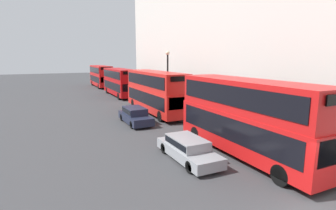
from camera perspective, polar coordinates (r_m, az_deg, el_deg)
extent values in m
cube|color=red|center=(16.08, 16.55, -5.42)|extent=(2.55, 10.44, 2.29)
cube|color=red|center=(15.66, 16.94, 1.90)|extent=(2.50, 10.23, 1.85)
cube|color=black|center=(16.01, 16.60, -4.47)|extent=(2.59, 9.61, 1.28)
cube|color=black|center=(15.65, 16.95, 2.24)|extent=(2.59, 9.61, 1.11)
cube|color=black|center=(12.79, 32.58, -8.56)|extent=(2.17, 0.06, 1.15)
cylinder|color=black|center=(13.27, 23.39, -13.82)|extent=(0.30, 1.00, 1.00)
cylinder|color=black|center=(14.95, 29.18, -11.56)|extent=(0.30, 1.00, 1.00)
cylinder|color=black|center=(18.47, 6.18, -6.23)|extent=(0.30, 1.00, 1.00)
cylinder|color=black|center=(19.71, 11.77, -5.33)|extent=(0.30, 1.00, 1.00)
cube|color=red|center=(27.41, -2.76, 1.25)|extent=(2.55, 10.91, 2.16)
cube|color=red|center=(27.17, -2.80, 5.39)|extent=(2.50, 10.70, 1.80)
cube|color=black|center=(27.38, -2.76, 1.79)|extent=(2.59, 10.04, 1.21)
cube|color=black|center=(27.17, -2.80, 5.58)|extent=(2.59, 10.04, 1.08)
cube|color=black|center=(22.51, 2.63, 0.39)|extent=(2.17, 0.06, 1.08)
cube|color=black|center=(22.25, 2.68, 5.70)|extent=(1.78, 0.06, 0.43)
cylinder|color=black|center=(23.67, -1.60, -2.48)|extent=(0.30, 1.00, 1.00)
cylinder|color=black|center=(24.66, 3.18, -1.98)|extent=(0.30, 1.00, 1.00)
cylinder|color=black|center=(30.75, -7.49, 0.40)|extent=(0.30, 1.00, 1.00)
cylinder|color=black|center=(31.51, -3.60, 0.71)|extent=(0.30, 1.00, 1.00)
cube|color=#B20C0F|center=(40.35, -10.43, 3.90)|extent=(2.55, 10.43, 2.02)
cube|color=#B20C0F|center=(40.19, -10.52, 6.54)|extent=(2.50, 10.23, 1.70)
cube|color=black|center=(40.33, -10.44, 4.24)|extent=(2.59, 9.60, 1.13)
cube|color=black|center=(40.19, -10.52, 6.66)|extent=(2.59, 9.60, 1.02)
cube|color=black|center=(35.36, -8.21, 3.74)|extent=(2.17, 0.06, 1.01)
cube|color=black|center=(35.19, -8.29, 6.92)|extent=(1.78, 0.06, 0.41)
cylinder|color=black|center=(36.70, -10.58, 1.92)|extent=(0.30, 1.00, 1.00)
cylinder|color=black|center=(37.34, -7.25, 2.16)|extent=(0.30, 1.00, 1.00)
cylinder|color=black|center=(43.67, -13.08, 3.14)|extent=(0.30, 1.00, 1.00)
cylinder|color=black|center=(44.21, -10.24, 3.33)|extent=(0.30, 1.00, 1.00)
cube|color=red|center=(53.67, -14.35, 5.31)|extent=(2.55, 10.12, 2.04)
cube|color=red|center=(53.55, -14.44, 7.34)|extent=(2.50, 9.92, 1.76)
cube|color=black|center=(53.65, -14.36, 5.57)|extent=(2.59, 9.31, 1.14)
cube|color=black|center=(53.55, -14.45, 7.43)|extent=(2.59, 9.31, 1.06)
cube|color=black|center=(48.73, -13.18, 5.37)|extent=(2.17, 0.06, 1.02)
cube|color=black|center=(48.61, -13.28, 7.74)|extent=(1.78, 0.06, 0.42)
cylinder|color=black|center=(50.15, -14.78, 3.96)|extent=(0.30, 1.00, 1.00)
cylinder|color=black|center=(50.63, -12.27, 4.13)|extent=(0.30, 1.00, 1.00)
cylinder|color=black|center=(56.93, -16.13, 4.62)|extent=(0.30, 1.00, 1.00)
cylinder|color=black|center=(57.35, -13.91, 4.76)|extent=(0.30, 1.00, 1.00)
cube|color=gray|center=(15.09, 4.39, -10.17)|extent=(1.76, 4.79, 0.57)
cube|color=gray|center=(15.01, 4.19, -8.06)|extent=(1.55, 2.64, 0.53)
cube|color=black|center=(15.00, 4.19, -7.96)|extent=(1.58, 2.51, 0.34)
cylinder|color=black|center=(13.56, 4.83, -13.28)|extent=(0.22, 0.64, 0.64)
cylinder|color=black|center=(14.34, 10.25, -12.05)|extent=(0.22, 0.64, 0.64)
cylinder|color=black|center=(16.08, -0.80, -9.37)|extent=(0.22, 0.64, 0.64)
cylinder|color=black|center=(16.75, 4.03, -8.58)|extent=(0.22, 0.64, 0.64)
cube|color=#1E2338|center=(23.22, -7.13, -2.80)|extent=(1.77, 4.60, 0.65)
cube|color=#1E2338|center=(23.20, -7.25, -1.24)|extent=(1.56, 2.53, 0.59)
cube|color=black|center=(23.19, -7.26, -1.17)|extent=(1.60, 2.40, 0.38)
cylinder|color=black|center=(21.67, -7.82, -4.27)|extent=(0.22, 0.64, 0.64)
cylinder|color=black|center=(22.18, -3.99, -3.86)|extent=(0.22, 0.64, 0.64)
cylinder|color=black|center=(24.41, -9.96, -2.67)|extent=(0.22, 0.64, 0.64)
cylinder|color=black|center=(24.87, -6.51, -2.35)|extent=(0.22, 0.64, 0.64)
cylinder|color=black|center=(28.35, -0.07, 4.76)|extent=(0.18, 0.18, 6.00)
sphere|color=beige|center=(28.22, -0.07, 11.29)|extent=(0.44, 0.44, 0.44)
cylinder|color=#334C6B|center=(54.34, -11.37, 4.88)|extent=(0.36, 0.36, 1.59)
sphere|color=tan|center=(54.26, -11.41, 5.83)|extent=(0.22, 0.22, 0.22)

